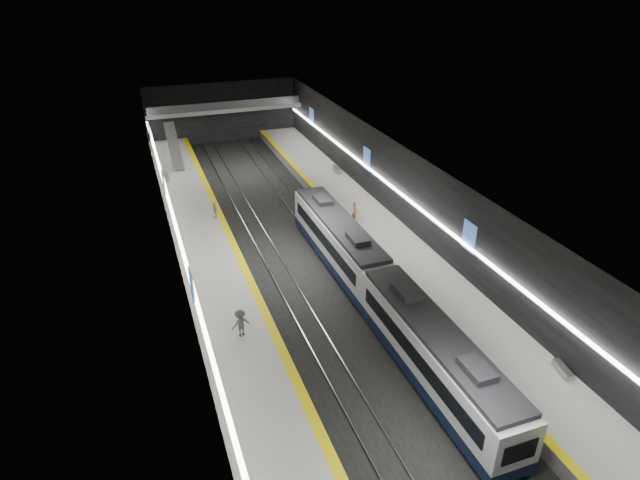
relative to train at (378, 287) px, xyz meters
name	(u,v)px	position (x,y,z in m)	size (l,w,h in m)	color
ground	(305,261)	(-2.50, 8.66, -2.20)	(70.00, 70.00, 0.00)	black
ceiling	(304,171)	(-2.50, 8.66, 5.80)	(20.00, 70.00, 0.04)	beige
wall_left	(177,238)	(-12.50, 8.66, 1.80)	(0.04, 70.00, 8.00)	black
wall_right	(415,201)	(7.50, 8.66, 1.80)	(0.04, 70.00, 8.00)	black
wall_back	(222,112)	(-2.50, 43.66, 1.80)	(20.00, 0.04, 8.00)	black
platform_left	(215,272)	(-10.00, 8.66, -1.70)	(5.00, 70.00, 1.00)	slate
tile_surface_left	(214,267)	(-10.00, 8.66, -1.19)	(5.00, 70.00, 0.02)	#ACADA7
tactile_strip_left	(242,262)	(-7.80, 8.66, -1.18)	(0.60, 70.00, 0.02)	yellow
platform_right	(387,242)	(5.00, 8.66, -1.70)	(5.00, 70.00, 1.00)	slate
tile_surface_right	(387,237)	(5.00, 8.66, -1.19)	(5.00, 70.00, 0.02)	#ACADA7
tactile_strip_right	(364,241)	(2.80, 8.66, -1.18)	(0.60, 70.00, 0.02)	yellow
rails	(305,261)	(-2.50, 8.66, -2.14)	(6.52, 70.00, 0.12)	gray
train	(378,287)	(0.00, 0.00, 0.00)	(2.69, 30.04, 3.60)	black
ad_posters	(300,208)	(-2.50, 9.66, 2.30)	(19.94, 53.50, 2.20)	#3C66B4
cove_light_left	(180,240)	(-12.30, 8.66, 1.60)	(0.25, 68.60, 0.12)	white
cove_light_right	(413,203)	(7.30, 8.66, 1.60)	(0.25, 68.60, 0.12)	white
mezzanine_bridge	(225,108)	(-2.50, 41.58, 2.84)	(20.00, 3.00, 1.50)	gray
escalator	(174,146)	(-10.00, 34.66, 0.70)	(1.20, 8.00, 0.60)	#99999E
bench_left_far	(166,177)	(-11.65, 29.28, -0.96)	(0.54, 1.93, 0.47)	#99999E
bench_right_near	(563,370)	(7.00, -10.26, -1.00)	(0.45, 1.63, 0.40)	#99999E
bench_right_far	(337,169)	(6.78, 25.07, -0.96)	(0.55, 1.96, 0.48)	#99999E
passenger_right_a	(355,211)	(3.57, 12.54, -0.24)	(0.69, 0.46, 1.90)	#B65D44
passenger_left_a	(215,210)	(-8.30, 17.45, -0.41)	(0.92, 0.38, 1.57)	beige
passenger_left_b	(240,323)	(-9.84, -0.52, -0.24)	(1.23, 0.71, 1.90)	#46454D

